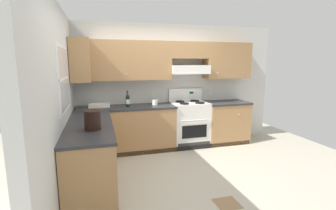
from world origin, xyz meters
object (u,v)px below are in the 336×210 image
object	(u,v)px
bowl	(99,106)
paper_towel_roll	(155,102)
stove	(189,123)
wine_bottle	(128,100)
bucket	(92,120)

from	to	relation	value
bowl	paper_towel_roll	world-z (taller)	paper_towel_roll
stove	paper_towel_roll	bearing A→B (deg)	176.95
bowl	wine_bottle	bearing A→B (deg)	-13.20
stove	wine_bottle	world-z (taller)	wine_bottle
stove	paper_towel_roll	xyz separation A→B (m)	(-0.74, 0.04, 0.48)
bucket	paper_towel_roll	bearing A→B (deg)	53.63
bucket	paper_towel_roll	size ratio (longest dim) A/B	2.26
bowl	bucket	bearing A→B (deg)	-93.14
wine_bottle	bucket	size ratio (longest dim) A/B	1.29
stove	bowl	world-z (taller)	stove
wine_bottle	paper_towel_roll	xyz separation A→B (m)	(0.56, 0.07, -0.08)
stove	bucket	xyz separation A→B (m)	(-1.93, -1.57, 0.56)
stove	bucket	size ratio (longest dim) A/B	4.74
bucket	paper_towel_roll	world-z (taller)	bucket
wine_bottle	bowl	size ratio (longest dim) A/B	0.82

